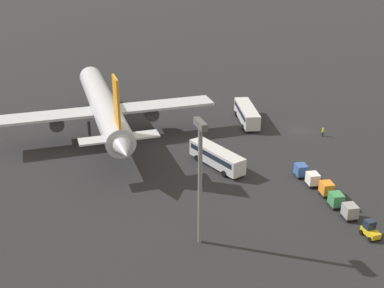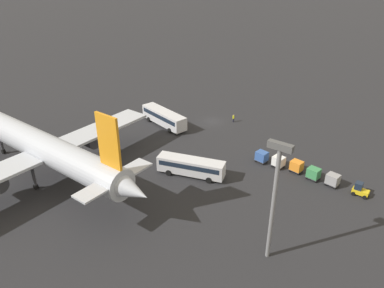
{
  "view_description": "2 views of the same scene",
  "coord_description": "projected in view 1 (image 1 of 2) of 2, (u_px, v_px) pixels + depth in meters",
  "views": [
    {
      "loc": [
        -73.88,
        47.37,
        34.26
      ],
      "look_at": [
        -6.46,
        23.99,
        3.25
      ],
      "focal_mm": 45.0,
      "sensor_mm": 36.0,
      "label": 1
    },
    {
      "loc": [
        -40.75,
        64.16,
        33.62
      ],
      "look_at": [
        -7.44,
        17.97,
        4.18
      ],
      "focal_mm": 35.0,
      "sensor_mm": 36.0,
      "label": 2
    }
  ],
  "objects": [
    {
      "name": "ground_plane",
      "position": [
        299.0,
        130.0,
        91.9
      ],
      "size": [
        600.0,
        600.0,
        0.0
      ],
      "primitive_type": "plane",
      "color": "#232326"
    },
    {
      "name": "airplane",
      "position": [
        103.0,
        106.0,
        87.16
      ],
      "size": [
        46.73,
        40.21,
        15.69
      ],
      "rotation": [
        0.0,
        0.0,
        -0.03
      ],
      "color": "#B2B7C1",
      "rests_on": "ground"
    },
    {
      "name": "shuttle_bus_near",
      "position": [
        247.0,
        113.0,
        95.28
      ],
      "size": [
        12.54,
        5.64,
        3.25
      ],
      "rotation": [
        0.0,
        0.0,
        -0.24
      ],
      "color": "silver",
      "rests_on": "ground"
    },
    {
      "name": "shuttle_bus_far",
      "position": [
        217.0,
        156.0,
        76.92
      ],
      "size": [
        11.62,
        5.75,
        3.05
      ],
      "rotation": [
        0.0,
        0.0,
        0.29
      ],
      "color": "silver",
      "rests_on": "ground"
    },
    {
      "name": "baggage_tug",
      "position": [
        370.0,
        230.0,
        59.25
      ],
      "size": [
        2.41,
        1.64,
        2.1
      ],
      "rotation": [
        0.0,
        0.0,
        -0.01
      ],
      "color": "gold",
      "rests_on": "ground"
    },
    {
      "name": "worker_person",
      "position": [
        323.0,
        132.0,
        88.97
      ],
      "size": [
        0.38,
        0.38,
        1.74
      ],
      "color": "#1E1E2D",
      "rests_on": "ground"
    },
    {
      "name": "cargo_cart_grey",
      "position": [
        350.0,
        211.0,
        62.81
      ],
      "size": [
        2.24,
        1.97,
        2.06
      ],
      "rotation": [
        0.0,
        0.0,
        -0.16
      ],
      "color": "#38383D",
      "rests_on": "ground"
    },
    {
      "name": "cargo_cart_green",
      "position": [
        336.0,
        199.0,
        65.56
      ],
      "size": [
        2.24,
        1.97,
        2.06
      ],
      "rotation": [
        0.0,
        0.0,
        -0.16
      ],
      "color": "#38383D",
      "rests_on": "ground"
    },
    {
      "name": "cargo_cart_orange",
      "position": [
        327.0,
        188.0,
        68.48
      ],
      "size": [
        2.24,
        1.97,
        2.06
      ],
      "rotation": [
        0.0,
        0.0,
        -0.16
      ],
      "color": "#38383D",
      "rests_on": "ground"
    },
    {
      "name": "cargo_cart_white",
      "position": [
        313.0,
        179.0,
        71.12
      ],
      "size": [
        2.24,
        1.97,
        2.06
      ],
      "rotation": [
        0.0,
        0.0,
        -0.16
      ],
      "color": "#38383D",
      "rests_on": "ground"
    },
    {
      "name": "cargo_cart_blue",
      "position": [
        301.0,
        170.0,
        73.82
      ],
      "size": [
        2.24,
        1.97,
        2.06
      ],
      "rotation": [
        0.0,
        0.0,
        -0.16
      ],
      "color": "#38383D",
      "rests_on": "ground"
    },
    {
      "name": "light_pole",
      "position": [
        200.0,
        170.0,
        54.64
      ],
      "size": [
        2.8,
        0.7,
        15.75
      ],
      "color": "slate",
      "rests_on": "ground"
    }
  ]
}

